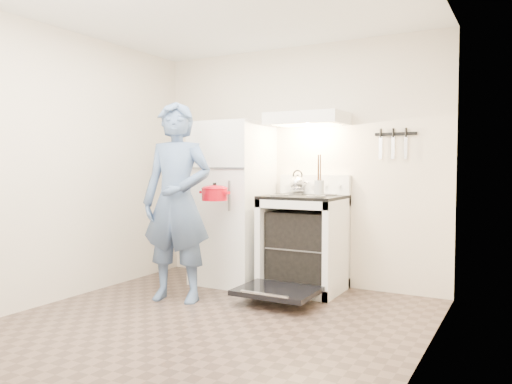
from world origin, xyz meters
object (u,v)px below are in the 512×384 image
person (177,202)px  dutch_oven (215,195)px  stove_body (304,245)px  tea_kettle (298,182)px  refrigerator (233,203)px

person → dutch_oven: 0.38m
stove_body → tea_kettle: size_ratio=3.68×
person → refrigerator: bearing=73.2°
refrigerator → dutch_oven: (0.14, -0.55, 0.12)m
refrigerator → stove_body: size_ratio=1.85×
stove_body → tea_kettle: (-0.17, 0.22, 0.61)m
refrigerator → tea_kettle: refrigerator is taller
tea_kettle → stove_body: bearing=-53.1°
tea_kettle → person: 1.33m
refrigerator → stove_body: bearing=1.8°
tea_kettle → dutch_oven: (-0.51, -0.80, -0.10)m
refrigerator → tea_kettle: bearing=20.8°
stove_body → person: bearing=-134.5°
dutch_oven → person: bearing=-123.0°
refrigerator → person: bearing=-94.5°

